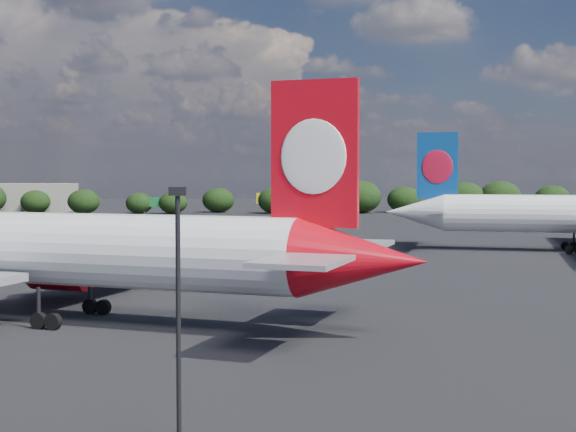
{
  "coord_description": "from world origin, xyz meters",
  "views": [
    {
      "loc": [
        15.3,
        -39.63,
        10.71
      ],
      "look_at": [
        16.0,
        12.0,
        8.0
      ],
      "focal_mm": 50.0,
      "sensor_mm": 36.0,
      "label": 1
    }
  ],
  "objects": [
    {
      "name": "billboard_yellow",
      "position": [
        12.0,
        182.0,
        3.87
      ],
      "size": [
        5.0,
        0.3,
        5.5
      ],
      "color": "gold",
      "rests_on": "ground"
    },
    {
      "name": "highway_sign",
      "position": [
        -18.0,
        176.0,
        3.13
      ],
      "size": [
        6.0,
        0.3,
        4.5
      ],
      "color": "#156A2F",
      "rests_on": "ground"
    },
    {
      "name": "ground",
      "position": [
        0.0,
        60.0,
        0.0
      ],
      "size": [
        500.0,
        500.0,
        0.0
      ],
      "primitive_type": "plane",
      "color": "black",
      "rests_on": "ground"
    },
    {
      "name": "horizon_treeline",
      "position": [
        23.32,
        179.05,
        3.92
      ],
      "size": [
        202.03,
        15.3,
        9.03
      ],
      "color": "black",
      "rests_on": "ground"
    },
    {
      "name": "apron_lamp_post",
      "position": [
        12.12,
        -14.04,
        5.79
      ],
      "size": [
        0.55,
        0.3,
        10.3
      ],
      "color": "black",
      "rests_on": "ground"
    },
    {
      "name": "qantas_airliner",
      "position": [
        -0.41,
        18.58,
        5.1
      ],
      "size": [
        49.85,
        47.91,
        16.76
      ],
      "color": "white",
      "rests_on": "ground"
    }
  ]
}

